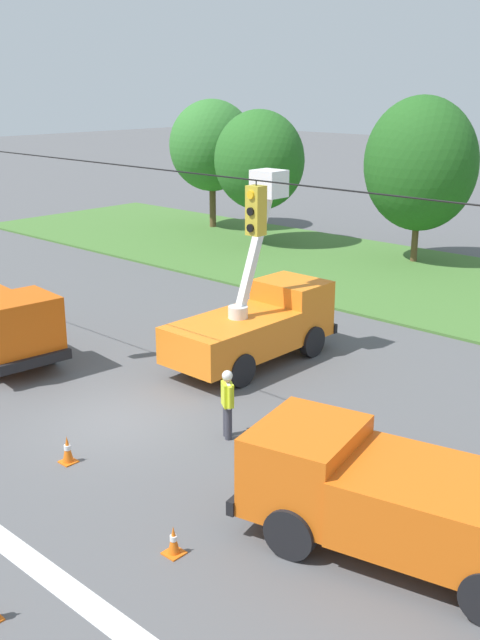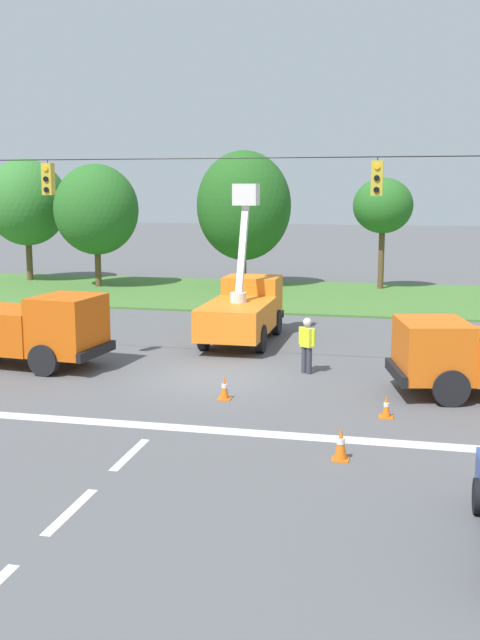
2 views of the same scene
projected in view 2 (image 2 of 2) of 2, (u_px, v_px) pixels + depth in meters
name	position (u px, v px, depth m)	size (l,w,h in m)	color
ground_plane	(210.00, 379.00, 22.88)	(200.00, 200.00, 0.00)	#565659
grass_verge	(296.00, 296.00, 40.18)	(56.00, 12.00, 0.10)	#477533
lane_markings	(138.00, 446.00, 16.86)	(17.60, 15.25, 0.01)	silver
signal_gantry	(208.00, 239.00, 22.15)	(26.20, 0.33, 7.20)	slate
tree_far_west	(27.00, 203.00, 45.89)	(4.92, 5.07, 7.52)	brown
tree_west	(96.00, 210.00, 42.89)	(4.89, 4.50, 7.12)	brown
tree_centre	(244.00, 206.00, 43.11)	(5.48, 4.73, 7.89)	brown
tree_east	(383.00, 206.00, 41.96)	(3.36, 3.04, 6.33)	brown
utility_truck_bucket_lift	(243.00, 307.00, 28.32)	(2.38, 5.95, 5.91)	orange
utility_truck_support_far	(16.00, 328.00, 24.50)	(6.60, 2.92, 2.38)	#D6560F
road_worker	(307.00, 342.00, 23.38)	(0.56, 0.42, 1.77)	#383842
traffic_cone_foreground_left	(224.00, 388.00, 20.59)	(0.36, 0.36, 0.67)	orange
traffic_cone_foreground_right	(341.00, 443.00, 15.97)	(0.36, 0.36, 0.75)	orange
traffic_cone_mid_left	(386.00, 407.00, 18.95)	(0.36, 0.36, 0.59)	orange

